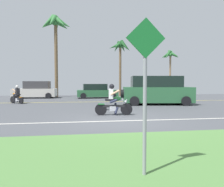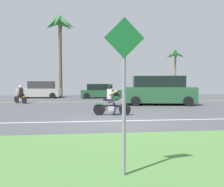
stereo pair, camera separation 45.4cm
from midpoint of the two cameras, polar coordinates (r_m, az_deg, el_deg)
name	(u,v)px [view 2 (the right image)]	position (r m, az deg, el deg)	size (l,w,h in m)	color
ground	(111,111)	(11.30, 0.88, -4.92)	(56.00, 30.00, 0.04)	#4C4F54
grass_median	(145,156)	(4.48, 11.98, -16.63)	(56.00, 3.80, 0.06)	#548442
lane_line_near	(118,121)	(8.37, 3.29, -7.54)	(50.40, 0.12, 0.01)	silver
lane_line_far	(104,102)	(16.75, -1.32, -2.27)	(50.40, 0.12, 0.01)	yellow
motorcyclist	(112,102)	(9.75, 1.25, -2.35)	(1.77, 0.58, 1.48)	black
suv_nearby	(159,91)	(14.95, 13.55, 0.73)	(5.09, 2.68, 2.00)	#2D663D
parked_car_0	(40,90)	(22.20, -18.65, 0.87)	(4.23, 1.99, 1.69)	beige
parked_car_1	(100,91)	(20.94, -2.68, 0.60)	(4.11, 1.99, 1.42)	#2D663D
palm_tree_0	(60,29)	(23.85, -13.53, 16.96)	(3.54, 3.45, 8.71)	brown
palm_tree_1	(175,57)	(26.75, 17.48, 9.54)	(2.40, 2.41, 5.54)	#846B4C
palm_tree_2	(124,50)	(24.38, 3.99, 11.92)	(2.67, 2.44, 6.42)	brown
motorcyclist_distant	(20,96)	(16.95, -23.28, -0.52)	(1.26, 1.13, 1.35)	black
street_sign	(124,82)	(3.24, 7.38, 3.16)	(0.62, 0.06, 2.53)	gray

